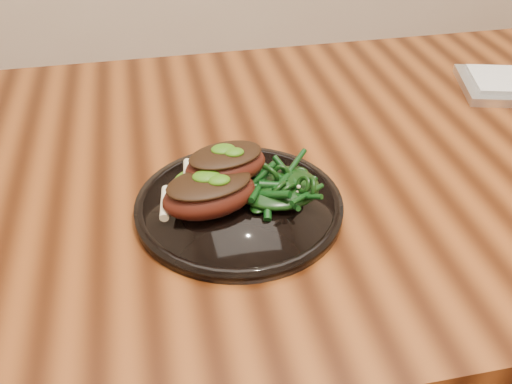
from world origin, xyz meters
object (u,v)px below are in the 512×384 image
(desk, at_px, (362,191))
(plate, at_px, (239,205))
(lamb_chop_front, at_px, (209,193))
(greens_heap, at_px, (278,183))

(desk, relative_size, plate, 6.08)
(desk, xyz_separation_m, lamb_chop_front, (-0.26, -0.12, 0.12))
(lamb_chop_front, relative_size, greens_heap, 1.23)
(plate, xyz_separation_m, greens_heap, (0.05, 0.00, 0.02))
(lamb_chop_front, bearing_deg, greens_heap, 8.84)
(lamb_chop_front, distance_m, greens_heap, 0.09)
(desk, distance_m, lamb_chop_front, 0.31)
(desk, distance_m, greens_heap, 0.23)
(desk, bearing_deg, greens_heap, -146.67)
(plate, relative_size, lamb_chop_front, 2.00)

